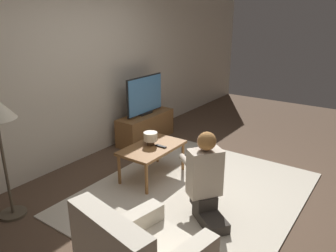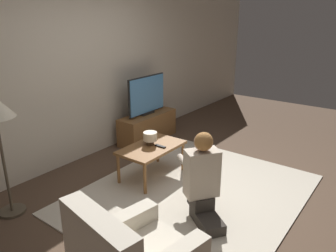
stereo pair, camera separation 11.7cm
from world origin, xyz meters
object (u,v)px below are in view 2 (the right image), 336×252
object	(u,v)px
tv	(147,95)
table_lamp	(150,137)
coffee_table	(152,150)
person_kneeling	(202,177)

from	to	relation	value
tv	table_lamp	bearing A→B (deg)	-138.04
tv	coffee_table	xyz separation A→B (m)	(-1.00, -0.92, -0.39)
person_kneeling	table_lamp	xyz separation A→B (m)	(0.43, 1.05, 0.07)
coffee_table	tv	bearing A→B (deg)	42.60
table_lamp	coffee_table	bearing A→B (deg)	-124.00
tv	coffee_table	world-z (taller)	tv
coffee_table	table_lamp	xyz separation A→B (m)	(0.04, 0.05, 0.15)
coffee_table	person_kneeling	bearing A→B (deg)	-111.54
tv	person_kneeling	xyz separation A→B (m)	(-1.40, -1.92, -0.31)
tv	table_lamp	xyz separation A→B (m)	(-0.97, -0.87, -0.24)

